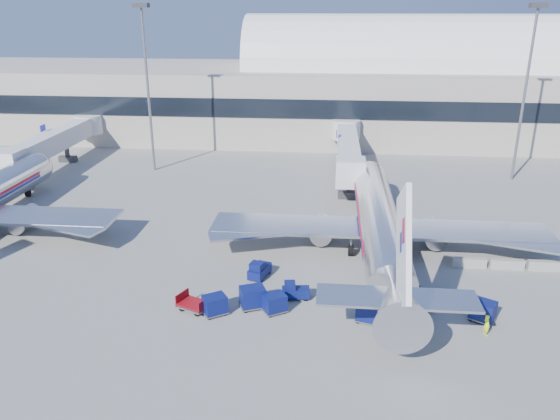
# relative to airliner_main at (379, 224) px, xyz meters

# --- Properties ---
(ground) EXTENTS (260.00, 260.00, 0.00)m
(ground) POSITION_rel_airliner_main_xyz_m (-10.00, -4.51, -2.93)
(ground) COLOR gray
(ground) RESTS_ON ground
(terminal) EXTENTS (170.00, 28.15, 21.00)m
(terminal) POSITION_rel_airliner_main_xyz_m (-23.60, 51.46, 4.60)
(terminal) COLOR #B2AA9E
(terminal) RESTS_ON ground
(airliner_main) EXTENTS (32.00, 37.26, 12.07)m
(airliner_main) POSITION_rel_airliner_main_xyz_m (0.00, 0.00, 0.00)
(airliner_main) COLOR silver
(airliner_main) RESTS_ON ground
(jetbridge_near) EXTENTS (4.40, 27.50, 6.25)m
(jetbridge_near) POSITION_rel_airliner_main_xyz_m (-2.40, 26.30, 1.00)
(jetbridge_near) COLOR silver
(jetbridge_near) RESTS_ON ground
(jetbridge_mid) EXTENTS (4.40, 27.50, 6.25)m
(jetbridge_mid) POSITION_rel_airliner_main_xyz_m (-44.40, 26.30, 1.00)
(jetbridge_mid) COLOR silver
(jetbridge_mid) RESTS_ON ground
(mast_west) EXTENTS (2.00, 1.20, 22.60)m
(mast_west) POSITION_rel_airliner_main_xyz_m (-30.00, 25.49, 11.87)
(mast_west) COLOR slate
(mast_west) RESTS_ON ground
(mast_east) EXTENTS (2.00, 1.20, 22.60)m
(mast_east) POSITION_rel_airliner_main_xyz_m (20.00, 25.49, 11.87)
(mast_east) COLOR slate
(mast_east) RESTS_ON ground
(barrier_near) EXTENTS (3.00, 0.55, 0.90)m
(barrier_near) POSITION_rel_airliner_main_xyz_m (8.00, -2.51, -2.48)
(barrier_near) COLOR #9E9E96
(barrier_near) RESTS_ON ground
(barrier_mid) EXTENTS (3.00, 0.55, 0.90)m
(barrier_mid) POSITION_rel_airliner_main_xyz_m (11.30, -2.51, -2.48)
(barrier_mid) COLOR #9E9E96
(barrier_mid) RESTS_ON ground
(barrier_far) EXTENTS (3.00, 0.55, 0.90)m
(barrier_far) POSITION_rel_airliner_main_xyz_m (14.60, -2.51, -2.48)
(barrier_far) COLOR #9E9E96
(barrier_far) RESTS_ON ground
(tug_lead) EXTENTS (2.34, 1.38, 1.45)m
(tug_lead) POSITION_rel_airliner_main_xyz_m (-7.35, -9.53, -2.27)
(tug_lead) COLOR #0A1251
(tug_lead) RESTS_ON ground
(tug_right) EXTENTS (2.73, 2.75, 1.68)m
(tug_right) POSITION_rel_airliner_main_xyz_m (2.11, -9.98, -2.16)
(tug_right) COLOR #0A1251
(tug_right) RESTS_ON ground
(tug_left) EXTENTS (1.93, 2.73, 1.61)m
(tug_left) POSITION_rel_airliner_main_xyz_m (-10.69, -6.24, -2.19)
(tug_left) COLOR #0A1251
(tug_left) RESTS_ON ground
(cart_train_a) EXTENTS (2.15, 2.02, 1.52)m
(cart_train_a) POSITION_rel_airliner_main_xyz_m (-8.73, -11.85, -2.12)
(cart_train_a) COLOR #0A1251
(cart_train_a) RESTS_ON ground
(cart_train_b) EXTENTS (2.40, 2.14, 1.74)m
(cart_train_b) POSITION_rel_airliner_main_xyz_m (-10.52, -11.30, -2.00)
(cart_train_b) COLOR #0A1251
(cart_train_b) RESTS_ON ground
(cart_train_c) EXTENTS (2.23, 2.10, 1.57)m
(cart_train_c) POSITION_rel_airliner_main_xyz_m (-13.25, -12.56, -2.09)
(cart_train_c) COLOR #0A1251
(cart_train_c) RESTS_ON ground
(cart_solo_near) EXTENTS (1.95, 1.68, 1.47)m
(cart_solo_near) POSITION_rel_airliner_main_xyz_m (-1.68, -12.53, -2.14)
(cart_solo_near) COLOR #0A1251
(cart_solo_near) RESTS_ON ground
(cart_solo_far) EXTENTS (2.28, 2.14, 1.61)m
(cart_solo_far) POSITION_rel_airliner_main_xyz_m (6.90, -11.59, -2.07)
(cart_solo_far) COLOR #0A1251
(cart_solo_far) RESTS_ON ground
(cart_open_red) EXTENTS (2.80, 2.46, 0.62)m
(cart_open_red) POSITION_rel_airliner_main_xyz_m (-15.01, -12.11, -2.48)
(cart_open_red) COLOR slate
(cart_open_red) RESTS_ON ground
(ramp_worker) EXTENTS (0.54, 0.67, 1.59)m
(ramp_worker) POSITION_rel_airliner_main_xyz_m (6.69, -13.51, -2.13)
(ramp_worker) COLOR #CAF81A
(ramp_worker) RESTS_ON ground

